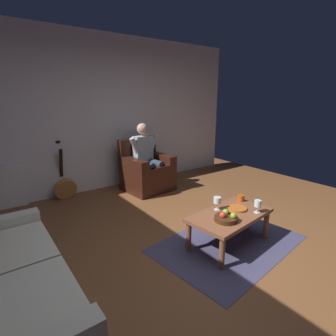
{
  "coord_description": "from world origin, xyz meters",
  "views": [
    {
      "loc": [
        1.89,
        1.69,
        1.66
      ],
      "look_at": [
        -0.27,
        -1.3,
        0.66
      ],
      "focal_mm": 28.19,
      "sensor_mm": 36.0,
      "label": 1
    }
  ],
  "objects_px": {
    "coffee_table": "(230,218)",
    "candle_jar": "(241,198)",
    "wine_glass_far": "(258,204)",
    "wine_glass_near": "(217,201)",
    "guitar": "(65,186)",
    "decorative_dish": "(237,208)",
    "armchair": "(146,172)",
    "person_seated": "(147,155)",
    "fruit_bowl": "(226,218)"
  },
  "relations": [
    {
      "from": "guitar",
      "to": "wine_glass_near",
      "type": "relative_size",
      "value": 6.21
    },
    {
      "from": "person_seated",
      "to": "guitar",
      "type": "distance_m",
      "value": 1.48
    },
    {
      "from": "guitar",
      "to": "wine_glass_far",
      "type": "xyz_separation_m",
      "value": [
        -1.4,
        2.73,
        0.27
      ]
    },
    {
      "from": "armchair",
      "to": "person_seated",
      "type": "relative_size",
      "value": 0.77
    },
    {
      "from": "guitar",
      "to": "coffee_table",
      "type": "bearing_deg",
      "value": 113.79
    },
    {
      "from": "wine_glass_near",
      "to": "wine_glass_far",
      "type": "distance_m",
      "value": 0.45
    },
    {
      "from": "person_seated",
      "to": "wine_glass_near",
      "type": "distance_m",
      "value": 2.01
    },
    {
      "from": "armchair",
      "to": "guitar",
      "type": "height_order",
      "value": "guitar"
    },
    {
      "from": "person_seated",
      "to": "candle_jar",
      "type": "height_order",
      "value": "person_seated"
    },
    {
      "from": "person_seated",
      "to": "candle_jar",
      "type": "xyz_separation_m",
      "value": [
        -0.18,
        1.97,
        -0.23
      ]
    },
    {
      "from": "fruit_bowl",
      "to": "decorative_dish",
      "type": "distance_m",
      "value": 0.35
    },
    {
      "from": "wine_glass_near",
      "to": "wine_glass_far",
      "type": "height_order",
      "value": "wine_glass_near"
    },
    {
      "from": "person_seated",
      "to": "candle_jar",
      "type": "distance_m",
      "value": 1.99
    },
    {
      "from": "person_seated",
      "to": "decorative_dish",
      "type": "xyz_separation_m",
      "value": [
        0.07,
        2.12,
        -0.25
      ]
    },
    {
      "from": "coffee_table",
      "to": "candle_jar",
      "type": "xyz_separation_m",
      "value": [
        -0.4,
        -0.18,
        0.09
      ]
    },
    {
      "from": "decorative_dish",
      "to": "candle_jar",
      "type": "distance_m",
      "value": 0.29
    },
    {
      "from": "armchair",
      "to": "coffee_table",
      "type": "distance_m",
      "value": 2.19
    },
    {
      "from": "decorative_dish",
      "to": "candle_jar",
      "type": "relative_size",
      "value": 2.49
    },
    {
      "from": "person_seated",
      "to": "coffee_table",
      "type": "xyz_separation_m",
      "value": [
        0.22,
        2.15,
        -0.32
      ]
    },
    {
      "from": "armchair",
      "to": "candle_jar",
      "type": "height_order",
      "value": "armchair"
    },
    {
      "from": "coffee_table",
      "to": "wine_glass_far",
      "type": "bearing_deg",
      "value": 148.22
    },
    {
      "from": "wine_glass_near",
      "to": "guitar",
      "type": "bearing_deg",
      "value": -65.77
    },
    {
      "from": "wine_glass_far",
      "to": "wine_glass_near",
      "type": "bearing_deg",
      "value": -46.08
    },
    {
      "from": "coffee_table",
      "to": "wine_glass_near",
      "type": "bearing_deg",
      "value": -73.24
    },
    {
      "from": "guitar",
      "to": "decorative_dish",
      "type": "xyz_separation_m",
      "value": [
        -1.28,
        2.54,
        0.18
      ]
    },
    {
      "from": "wine_glass_far",
      "to": "candle_jar",
      "type": "height_order",
      "value": "wine_glass_far"
    },
    {
      "from": "armchair",
      "to": "coffee_table",
      "type": "relative_size",
      "value": 0.88
    },
    {
      "from": "decorative_dish",
      "to": "wine_glass_near",
      "type": "bearing_deg",
      "value": -33.36
    },
    {
      "from": "guitar",
      "to": "decorative_dish",
      "type": "height_order",
      "value": "guitar"
    },
    {
      "from": "person_seated",
      "to": "fruit_bowl",
      "type": "xyz_separation_m",
      "value": [
        0.4,
        2.24,
        -0.23
      ]
    },
    {
      "from": "wine_glass_far",
      "to": "fruit_bowl",
      "type": "height_order",
      "value": "wine_glass_far"
    },
    {
      "from": "armchair",
      "to": "wine_glass_far",
      "type": "xyz_separation_m",
      "value": [
        -0.05,
        2.34,
        0.15
      ]
    },
    {
      "from": "guitar",
      "to": "candle_jar",
      "type": "distance_m",
      "value": 2.85
    },
    {
      "from": "person_seated",
      "to": "coffee_table",
      "type": "bearing_deg",
      "value": 78.71
    },
    {
      "from": "candle_jar",
      "to": "wine_glass_near",
      "type": "bearing_deg",
      "value": 1.82
    },
    {
      "from": "wine_glass_far",
      "to": "fruit_bowl",
      "type": "xyz_separation_m",
      "value": [
        0.44,
        -0.07,
        -0.07
      ]
    },
    {
      "from": "guitar",
      "to": "candle_jar",
      "type": "xyz_separation_m",
      "value": [
        -1.53,
        2.39,
        0.2
      ]
    },
    {
      "from": "coffee_table",
      "to": "fruit_bowl",
      "type": "bearing_deg",
      "value": 28.81
    },
    {
      "from": "coffee_table",
      "to": "fruit_bowl",
      "type": "distance_m",
      "value": 0.22
    },
    {
      "from": "fruit_bowl",
      "to": "decorative_dish",
      "type": "height_order",
      "value": "fruit_bowl"
    },
    {
      "from": "fruit_bowl",
      "to": "decorative_dish",
      "type": "relative_size",
      "value": 1.1
    },
    {
      "from": "coffee_table",
      "to": "guitar",
      "type": "height_order",
      "value": "guitar"
    },
    {
      "from": "coffee_table",
      "to": "candle_jar",
      "type": "height_order",
      "value": "candle_jar"
    },
    {
      "from": "wine_glass_near",
      "to": "candle_jar",
      "type": "bearing_deg",
      "value": -178.18
    },
    {
      "from": "armchair",
      "to": "decorative_dish",
      "type": "height_order",
      "value": "armchair"
    },
    {
      "from": "person_seated",
      "to": "wine_glass_near",
      "type": "height_order",
      "value": "person_seated"
    },
    {
      "from": "coffee_table",
      "to": "fruit_bowl",
      "type": "relative_size",
      "value": 4.24
    },
    {
      "from": "wine_glass_far",
      "to": "candle_jar",
      "type": "relative_size",
      "value": 1.66
    },
    {
      "from": "candle_jar",
      "to": "coffee_table",
      "type": "bearing_deg",
      "value": 23.9
    },
    {
      "from": "wine_glass_near",
      "to": "decorative_dish",
      "type": "distance_m",
      "value": 0.26
    }
  ]
}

